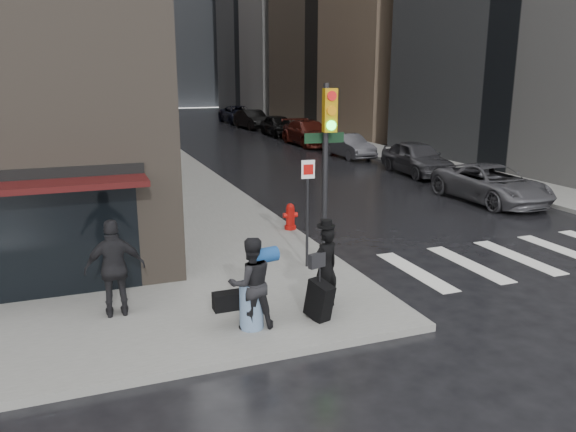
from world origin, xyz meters
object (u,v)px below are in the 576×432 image
at_px(man_greycoat, 115,268).
at_px(fire_hydrant, 290,218).
at_px(parked_car_2, 349,146).
at_px(parked_car_6, 238,115).
at_px(parked_car_1, 417,158).
at_px(parked_car_0, 491,184).
at_px(man_jeans, 250,283).
at_px(parked_car_3, 309,133).
at_px(parked_car_4, 278,125).
at_px(man_overcoat, 324,273).
at_px(parked_car_5, 252,120).
at_px(traffic_light, 325,151).

xyz_separation_m(man_greycoat, fire_hydrant, (5.42, 4.69, -0.61)).
xyz_separation_m(parked_car_2, parked_car_6, (0.34, 24.83, 0.16)).
bearing_deg(man_greycoat, parked_car_1, -139.39).
distance_m(fire_hydrant, parked_car_0, 8.87).
bearing_deg(man_jeans, parked_car_3, -115.25).
height_order(parked_car_2, parked_car_4, parked_car_4).
bearing_deg(parked_car_2, man_jeans, -124.00).
xyz_separation_m(parked_car_0, parked_car_1, (0.74, 6.21, 0.10)).
bearing_deg(man_overcoat, man_greycoat, -34.56).
bearing_deg(parked_car_2, parked_car_5, 87.54).
relative_size(traffic_light, parked_car_3, 0.76).
xyz_separation_m(man_overcoat, traffic_light, (1.07, 2.39, 2.07)).
relative_size(parked_car_1, parked_car_2, 1.15).
relative_size(fire_hydrant, parked_car_0, 0.16).
height_order(parked_car_2, parked_car_5, parked_car_5).
height_order(man_overcoat, parked_car_0, man_overcoat).
height_order(traffic_light, parked_car_3, traffic_light).
height_order(man_jeans, traffic_light, traffic_light).
relative_size(man_greycoat, fire_hydrant, 2.41).
xyz_separation_m(fire_hydrant, parked_car_6, (9.28, 38.68, 0.33)).
bearing_deg(man_overcoat, traffic_light, -132.06).
relative_size(man_jeans, parked_car_2, 0.43).
distance_m(parked_car_3, parked_car_4, 6.21).
relative_size(parked_car_2, parked_car_4, 0.85).
bearing_deg(parked_car_5, parked_car_0, -95.77).
xyz_separation_m(traffic_light, parked_car_6, (9.72, 42.15, -2.15)).
bearing_deg(man_overcoat, parked_car_0, -162.48).
bearing_deg(parked_car_0, parked_car_2, 89.06).
relative_size(parked_car_0, parked_car_6, 0.84).
relative_size(man_jeans, parked_car_5, 0.35).
relative_size(man_jeans, parked_car_3, 0.30).
height_order(traffic_light, parked_car_2, traffic_light).
distance_m(parked_car_1, parked_car_4, 18.63).
distance_m(traffic_light, parked_car_3, 25.45).
height_order(fire_hydrant, parked_car_1, parked_car_1).
xyz_separation_m(man_overcoat, parked_car_3, (10.53, 25.92, -0.09)).
bearing_deg(parked_car_5, man_overcoat, -110.74).
bearing_deg(parked_car_6, man_jeans, -106.34).
bearing_deg(parked_car_3, man_greycoat, -120.39).
distance_m(man_jeans, parked_car_1, 18.70).
bearing_deg(parked_car_1, parked_car_2, 99.37).
xyz_separation_m(man_overcoat, parked_car_5, (10.32, 38.33, -0.09)).
xyz_separation_m(parked_car_3, parked_car_4, (0.02, 6.21, -0.02)).
relative_size(traffic_light, parked_car_4, 0.91).
height_order(man_overcoat, traffic_light, traffic_light).
height_order(man_greycoat, parked_car_0, man_greycoat).
xyz_separation_m(man_overcoat, man_greycoat, (-3.90, 1.17, 0.19)).
xyz_separation_m(parked_car_2, parked_car_4, (0.09, 12.41, 0.14)).
bearing_deg(parked_car_3, parked_car_1, -87.95).
distance_m(man_greycoat, parked_car_0, 15.45).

